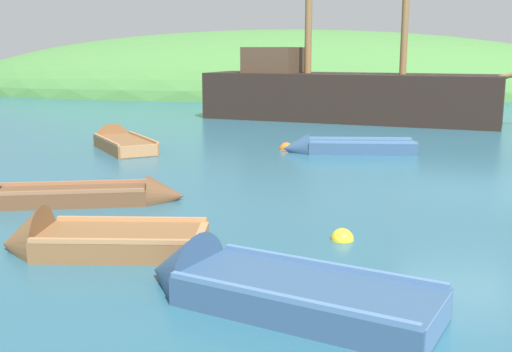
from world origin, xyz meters
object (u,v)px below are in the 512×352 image
object	(u,v)px
buoy_yellow	(342,240)
buoy_orange	(286,150)
rowboat_portside	(342,149)
rowboat_far	(120,144)
rowboat_outer_left	(86,245)
rowboat_near_dock	(100,198)
rowboat_center	(258,291)
sailing_ship	(345,102)

from	to	relation	value
buoy_yellow	buoy_orange	xyz separation A→B (m)	(-1.21, 9.10, 0.00)
rowboat_portside	buoy_orange	size ratio (longest dim) A/B	8.94
rowboat_far	rowboat_outer_left	xyz separation A→B (m)	(2.48, -9.84, -0.02)
rowboat_near_dock	buoy_orange	bearing A→B (deg)	52.13
rowboat_far	rowboat_portside	bearing A→B (deg)	-125.27
rowboat_center	buoy_orange	size ratio (longest dim) A/B	8.92
rowboat_center	rowboat_outer_left	size ratio (longest dim) A/B	1.25
rowboat_far	rowboat_center	world-z (taller)	rowboat_center
rowboat_portside	buoy_yellow	world-z (taller)	rowboat_portside
rowboat_far	rowboat_near_dock	bearing A→B (deg)	161.15
sailing_ship	rowboat_near_dock	size ratio (longest dim) A/B	3.91
sailing_ship	rowboat_portside	world-z (taller)	sailing_ship
rowboat_center	buoy_yellow	distance (m)	2.79
rowboat_near_dock	rowboat_portside	world-z (taller)	rowboat_portside
rowboat_far	buoy_yellow	size ratio (longest dim) A/B	9.60
rowboat_center	rowboat_portside	distance (m)	11.31
rowboat_portside	rowboat_outer_left	xyz separation A→B (m)	(-4.29, -9.54, -0.02)
rowboat_far	rowboat_outer_left	world-z (taller)	rowboat_outer_left
sailing_ship	buoy_yellow	world-z (taller)	sailing_ship
rowboat_near_dock	buoy_orange	world-z (taller)	rowboat_near_dock
rowboat_far	sailing_ship	bearing A→B (deg)	-73.64
sailing_ship	rowboat_center	size ratio (longest dim) A/B	3.83
rowboat_near_dock	rowboat_outer_left	xyz separation A→B (m)	(0.78, -2.97, 0.01)
rowboat_portside	buoy_yellow	distance (m)	8.66
sailing_ship	rowboat_outer_left	distance (m)	18.94
sailing_ship	rowboat_near_dock	world-z (taller)	sailing_ship
rowboat_portside	buoy_yellow	xyz separation A→B (m)	(-0.45, -8.65, -0.12)
rowboat_near_dock	rowboat_far	bearing A→B (deg)	91.92
buoy_orange	rowboat_portside	bearing A→B (deg)	-15.20
rowboat_near_dock	rowboat_portside	size ratio (longest dim) A/B	0.98
rowboat_outer_left	buoy_orange	bearing A→B (deg)	-107.48
rowboat_center	rowboat_portside	xyz separation A→B (m)	(1.58, 11.20, -0.00)
sailing_ship	rowboat_far	world-z (taller)	sailing_ship
buoy_yellow	rowboat_center	bearing A→B (deg)	-113.96
rowboat_far	rowboat_center	size ratio (longest dim) A/B	0.92
rowboat_portside	rowboat_near_dock	bearing A→B (deg)	50.78
sailing_ship	rowboat_portside	size ratio (longest dim) A/B	3.82
sailing_ship	rowboat_near_dock	distance (m)	16.35
rowboat_far	buoy_orange	distance (m)	5.11
sailing_ship	rowboat_center	world-z (taller)	sailing_ship
sailing_ship	rowboat_near_dock	xyz separation A→B (m)	(-5.62, -15.33, -0.68)
rowboat_portside	buoy_orange	distance (m)	1.72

